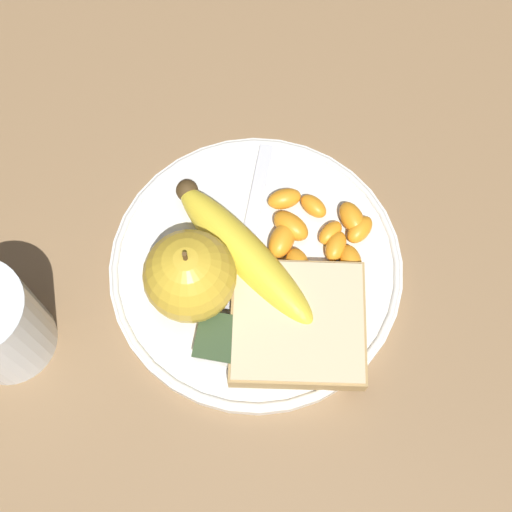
% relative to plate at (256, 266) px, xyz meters
% --- Properties ---
extents(ground_plane, '(3.00, 3.00, 0.00)m').
position_rel_plate_xyz_m(ground_plane, '(0.00, 0.00, -0.01)').
color(ground_plane, olive).
extents(plate, '(0.25, 0.25, 0.01)m').
position_rel_plate_xyz_m(plate, '(0.00, 0.00, 0.00)').
color(plate, silver).
rests_on(plate, ground_plane).
extents(apple, '(0.08, 0.08, 0.08)m').
position_rel_plate_xyz_m(apple, '(-0.05, -0.03, 0.04)').
color(apple, gold).
rests_on(apple, plate).
extents(banana, '(0.15, 0.13, 0.04)m').
position_rel_plate_xyz_m(banana, '(-0.01, 0.00, 0.02)').
color(banana, yellow).
rests_on(banana, plate).
extents(bread_slice, '(0.12, 0.12, 0.02)m').
position_rel_plate_xyz_m(bread_slice, '(0.04, -0.05, 0.02)').
color(bread_slice, '#AB8751').
rests_on(bread_slice, plate).
extents(fork, '(0.03, 0.20, 0.00)m').
position_rel_plate_xyz_m(fork, '(-0.01, -0.00, 0.01)').
color(fork, silver).
rests_on(fork, plate).
extents(jam_packet, '(0.05, 0.04, 0.02)m').
position_rel_plate_xyz_m(jam_packet, '(-0.01, -0.07, 0.01)').
color(jam_packet, white).
rests_on(jam_packet, plate).
extents(orange_segment_0, '(0.03, 0.04, 0.02)m').
position_rel_plate_xyz_m(orange_segment_0, '(0.04, 0.00, 0.01)').
color(orange_segment_0, orange).
rests_on(orange_segment_0, plate).
extents(orange_segment_1, '(0.03, 0.03, 0.01)m').
position_rel_plate_xyz_m(orange_segment_1, '(0.04, 0.06, 0.01)').
color(orange_segment_1, orange).
rests_on(orange_segment_1, plate).
extents(orange_segment_2, '(0.02, 0.03, 0.02)m').
position_rel_plate_xyz_m(orange_segment_2, '(0.06, 0.03, 0.01)').
color(orange_segment_2, orange).
rests_on(orange_segment_2, plate).
extents(orange_segment_3, '(0.03, 0.03, 0.02)m').
position_rel_plate_xyz_m(orange_segment_3, '(0.08, 0.04, 0.01)').
color(orange_segment_3, orange).
rests_on(orange_segment_3, plate).
extents(orange_segment_4, '(0.03, 0.04, 0.02)m').
position_rel_plate_xyz_m(orange_segment_4, '(0.02, 0.02, 0.01)').
color(orange_segment_4, orange).
rests_on(orange_segment_4, plate).
extents(orange_segment_5, '(0.03, 0.03, 0.02)m').
position_rel_plate_xyz_m(orange_segment_5, '(0.01, 0.06, 0.01)').
color(orange_segment_5, orange).
rests_on(orange_segment_5, plate).
extents(orange_segment_6, '(0.03, 0.03, 0.02)m').
position_rel_plate_xyz_m(orange_segment_6, '(0.08, 0.01, 0.01)').
color(orange_segment_6, orange).
rests_on(orange_segment_6, plate).
extents(orange_segment_7, '(0.04, 0.03, 0.02)m').
position_rel_plate_xyz_m(orange_segment_7, '(0.02, 0.04, 0.01)').
color(orange_segment_7, orange).
rests_on(orange_segment_7, plate).
extents(orange_segment_8, '(0.03, 0.03, 0.01)m').
position_rel_plate_xyz_m(orange_segment_8, '(0.06, 0.04, 0.01)').
color(orange_segment_8, orange).
rests_on(orange_segment_8, plate).
extents(orange_segment_9, '(0.03, 0.04, 0.02)m').
position_rel_plate_xyz_m(orange_segment_9, '(0.08, 0.05, 0.01)').
color(orange_segment_9, orange).
rests_on(orange_segment_9, plate).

